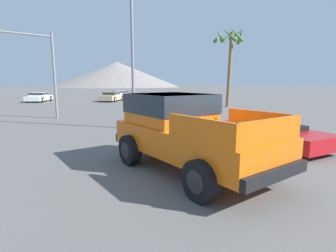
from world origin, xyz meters
name	(u,v)px	position (x,y,z in m)	size (l,w,h in m)	color
ground_plane	(190,163)	(0.00, 0.00, 0.00)	(320.00, 320.00, 0.00)	#5B5956
orange_pickup_truck	(184,127)	(-0.38, -0.13, 1.13)	(2.59, 5.06, 2.00)	orange
red_convertible_car	(270,134)	(3.86, -0.22, 0.43)	(2.57, 4.65, 1.02)	#B21419
parked_car_tan	(112,96)	(10.05, 24.64, 0.60)	(4.51, 4.35, 1.16)	tan
parked_car_white	(39,97)	(2.78, 29.47, 0.59)	(3.92, 4.58, 1.14)	white
parked_car_silver	(119,94)	(13.64, 29.34, 0.58)	(4.41, 2.18, 1.11)	#B7BABF
traffic_light_main	(26,57)	(-1.57, 12.61, 3.80)	(3.97, 0.38, 5.40)	slate
street_lamp_post	(132,31)	(1.83, 6.03, 4.77)	(0.90, 0.24, 7.99)	slate
palm_tree_short	(229,48)	(15.29, 10.85, 5.50)	(2.88, 2.93, 7.32)	brown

